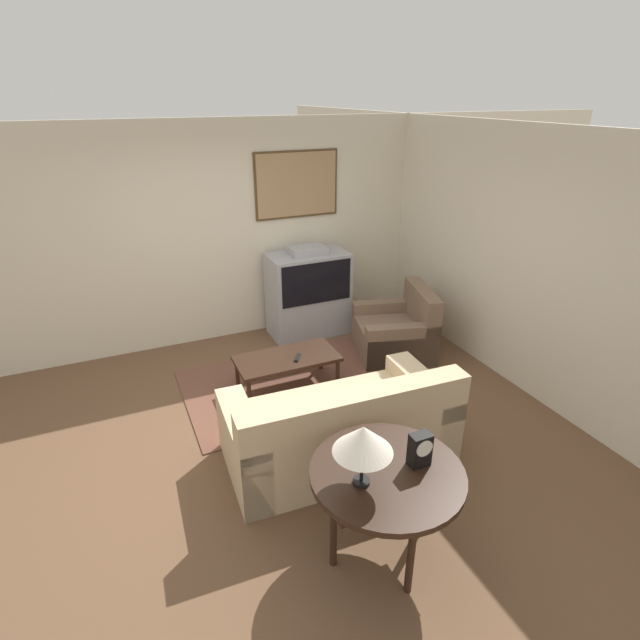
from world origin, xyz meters
The scene contains 12 objects.
ground_plane centered at (0.00, 0.00, 0.00)m, with size 12.00×12.00×0.00m, color brown.
wall_back centered at (0.02, 2.13, 1.36)m, with size 12.00×0.10×2.70m.
wall_right centered at (2.63, 0.00, 1.35)m, with size 0.06×12.00×2.70m.
area_rug centered at (0.41, 0.60, 0.01)m, with size 2.45×1.57×0.01m.
tv centered at (1.03, 1.74, 0.56)m, with size 1.02×0.57×1.19m.
couch centered at (0.29, -0.71, 0.31)m, with size 1.96×1.07×0.87m.
armchair centered at (1.79, 0.78, 0.27)m, with size 1.07×1.09×0.82m.
coffee_table centered at (0.27, 0.55, 0.35)m, with size 1.09×0.54×0.39m.
console_table centered at (0.13, -1.73, 0.66)m, with size 1.02×1.02×0.73m.
table_lamp centered at (-0.08, -1.75, 1.07)m, with size 0.37×0.37×0.43m.
mantel_clock centered at (0.35, -1.75, 0.85)m, with size 0.14×0.10×0.24m.
remote centered at (0.36, 0.47, 0.40)m, with size 0.12×0.16×0.02m.
Camera 1 is at (-1.30, -3.84, 2.97)m, focal length 28.00 mm.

